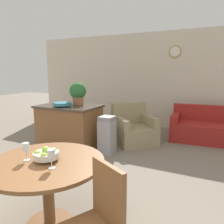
% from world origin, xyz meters
% --- Properties ---
extents(wall_back, '(8.00, 0.09, 2.70)m').
position_xyz_m(wall_back, '(0.00, 5.43, 1.35)').
color(wall_back, beige).
rests_on(wall_back, ground_plane).
extents(dining_table, '(1.15, 1.15, 0.73)m').
position_xyz_m(dining_table, '(0.14, 0.75, 0.56)').
color(dining_table, brown).
rests_on(dining_table, ground_plane).
extents(dining_chair_near_right, '(0.57, 0.57, 0.93)m').
position_xyz_m(dining_chair_near_right, '(0.88, 0.43, 0.51)').
color(dining_chair_near_right, brown).
rests_on(dining_chair_near_right, ground_plane).
extents(fruit_bowl, '(0.25, 0.25, 0.15)m').
position_xyz_m(fruit_bowl, '(0.14, 0.75, 0.79)').
color(fruit_bowl, silver).
rests_on(fruit_bowl, dining_table).
extents(wine_glass_left, '(0.07, 0.07, 0.18)m').
position_xyz_m(wine_glass_left, '(-0.05, 0.67, 0.86)').
color(wine_glass_left, silver).
rests_on(wine_glass_left, dining_table).
extents(wine_glass_right, '(0.07, 0.07, 0.18)m').
position_xyz_m(wine_glass_right, '(0.30, 0.64, 0.86)').
color(wine_glass_right, silver).
rests_on(wine_glass_right, dining_table).
extents(kitchen_island, '(1.29, 0.86, 0.90)m').
position_xyz_m(kitchen_island, '(-1.21, 2.92, 0.45)').
color(kitchen_island, brown).
rests_on(kitchen_island, ground_plane).
extents(teal_bowl, '(0.37, 0.37, 0.08)m').
position_xyz_m(teal_bowl, '(-1.24, 2.75, 0.95)').
color(teal_bowl, teal).
rests_on(teal_bowl, kitchen_island).
extents(potted_plant, '(0.36, 0.36, 0.48)m').
position_xyz_m(potted_plant, '(-1.12, 3.14, 1.16)').
color(potted_plant, '#A36642').
rests_on(potted_plant, kitchen_island).
extents(trash_bin, '(0.28, 0.30, 0.74)m').
position_xyz_m(trash_bin, '(-0.29, 2.90, 0.37)').
color(trash_bin, '#9E9EA3').
rests_on(trash_bin, ground_plane).
extents(couch, '(1.96, 1.02, 0.80)m').
position_xyz_m(couch, '(1.60, 4.65, 0.28)').
color(couch, maroon).
rests_on(couch, ground_plane).
extents(armchair, '(1.20, 1.20, 0.88)m').
position_xyz_m(armchair, '(-0.05, 3.74, 0.30)').
color(armchair, '#998966').
rests_on(armchair, ground_plane).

